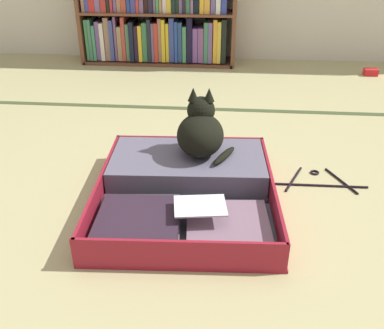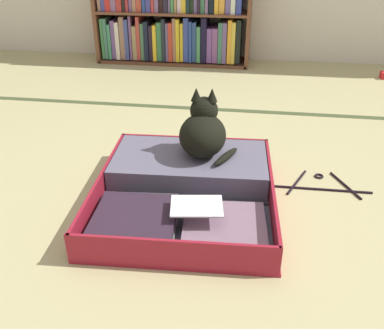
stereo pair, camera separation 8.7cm
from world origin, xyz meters
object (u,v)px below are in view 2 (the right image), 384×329
open_suitcase (185,184)px  clothes_hanger (321,185)px  bookshelf (172,15)px  black_cat (203,132)px

open_suitcase → clothes_hanger: open_suitcase is taller
bookshelf → clothes_hanger: (1.01, -1.87, -0.38)m
black_cat → clothes_hanger: (0.53, -0.00, -0.22)m
clothes_hanger → black_cat: bearing=179.5°
black_cat → bookshelf: bearing=104.6°
bookshelf → black_cat: (0.49, -1.87, -0.16)m
black_cat → clothes_hanger: bearing=-0.5°
bookshelf → black_cat: size_ratio=4.37×
bookshelf → black_cat: bookshelf is taller
clothes_hanger → bookshelf: bearing=118.4°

